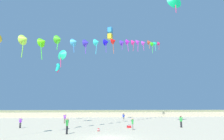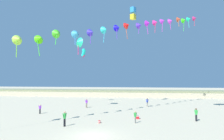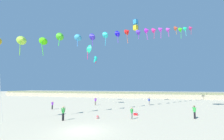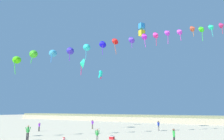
# 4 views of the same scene
# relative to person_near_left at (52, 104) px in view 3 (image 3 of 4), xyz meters

# --- Properties ---
(ground_plane) EXTENTS (240.00, 240.00, 0.00)m
(ground_plane) POSITION_rel_person_near_left_xyz_m (11.34, -10.76, -0.87)
(ground_plane) COLOR beige
(dune_ridge) EXTENTS (120.00, 9.19, 1.99)m
(dune_ridge) POSITION_rel_person_near_left_xyz_m (11.34, 35.85, 0.12)
(dune_ridge) COLOR beige
(dune_ridge) RESTS_ON ground
(person_near_left) EXTENTS (0.52, 0.20, 1.50)m
(person_near_left) POSITION_rel_person_near_left_xyz_m (0.00, 0.00, 0.00)
(person_near_left) COLOR black
(person_near_left) RESTS_ON ground
(person_near_right) EXTENTS (0.41, 0.53, 1.69)m
(person_near_right) POSITION_rel_person_near_left_xyz_m (22.96, -2.18, 0.11)
(person_near_right) COLOR black
(person_near_right) RESTS_ON ground
(person_mid_center) EXTENTS (0.58, 0.28, 1.67)m
(person_mid_center) POSITION_rel_person_near_left_xyz_m (16.98, 11.20, 0.10)
(person_mid_center) COLOR gray
(person_mid_center) RESTS_ON ground
(person_far_left) EXTENTS (0.42, 0.43, 1.51)m
(person_far_left) POSITION_rel_person_near_left_xyz_m (15.16, -4.60, 0.01)
(person_far_left) COLOR gray
(person_far_left) RESTS_ON ground
(person_far_right) EXTENTS (0.60, 0.24, 1.73)m
(person_far_right) POSITION_rel_person_near_left_xyz_m (5.38, 7.77, 0.13)
(person_far_right) COLOR #726656
(person_far_right) RESTS_ON ground
(person_far_center) EXTENTS (0.34, 0.59, 1.75)m
(person_far_center) POSITION_rel_person_near_left_xyz_m (7.15, -7.51, 0.15)
(person_far_center) COLOR black
(person_far_center) RESTS_ON ground
(kite_banner_string) EXTENTS (28.66, 31.37, 20.18)m
(kite_banner_string) POSITION_rel_person_near_left_xyz_m (14.61, 3.30, 13.53)
(kite_banner_string) COLOR gold
(large_kite_low_lead) EXTENTS (1.20, 0.86, 2.14)m
(large_kite_low_lead) POSITION_rel_person_near_left_xyz_m (2.80, 14.05, 10.68)
(large_kite_low_lead) COLOR #19D0B7
(large_kite_mid_trail) EXTENTS (1.31, 1.31, 2.58)m
(large_kite_mid_trail) POSITION_rel_person_near_left_xyz_m (14.18, 11.80, 18.47)
(large_kite_mid_trail) COLOR yellow
(large_kite_high_solo) EXTENTS (2.01, 1.71, 3.30)m
(large_kite_high_solo) POSITION_rel_person_near_left_xyz_m (4.51, 5.07, 11.37)
(large_kite_high_solo) COLOR #20E69B
(beach_cooler) EXTENTS (0.58, 0.41, 0.46)m
(beach_cooler) POSITION_rel_person_near_left_xyz_m (15.32, -1.70, -0.65)
(beach_cooler) COLOR red
(beach_cooler) RESTS_ON ground
(beach_ball) EXTENTS (0.36, 0.36, 0.36)m
(beach_ball) POSITION_rel_person_near_left_xyz_m (10.75, -5.17, -0.69)
(beach_ball) COLOR red
(beach_ball) RESTS_ON ground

